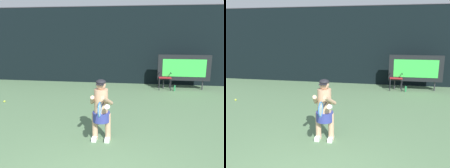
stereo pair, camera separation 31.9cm
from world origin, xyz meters
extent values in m
cube|color=black|center=(0.00, 8.50, 1.80)|extent=(18.00, 0.12, 3.60)
cylinder|color=#38383D|center=(0.00, 8.50, 3.63)|extent=(18.00, 0.05, 0.05)
cube|color=black|center=(2.43, 7.59, 0.95)|extent=(2.20, 0.20, 1.10)
cube|color=#3AD649|center=(2.43, 7.48, 0.95)|extent=(1.80, 0.01, 0.75)
cylinder|color=#2D2D33|center=(1.61, 7.59, 0.20)|extent=(0.05, 0.05, 0.40)
cylinder|color=#2D2D33|center=(3.26, 7.59, 0.20)|extent=(0.05, 0.05, 0.40)
cylinder|color=black|center=(1.41, 7.24, 0.26)|extent=(0.04, 0.04, 0.52)
cylinder|color=black|center=(1.88, 7.24, 0.26)|extent=(0.04, 0.04, 0.52)
cylinder|color=black|center=(1.41, 7.65, 0.26)|extent=(0.04, 0.04, 0.52)
cylinder|color=black|center=(1.88, 7.65, 0.26)|extent=(0.04, 0.04, 0.52)
cube|color=maroon|center=(1.65, 7.44, 0.54)|extent=(0.52, 0.44, 0.03)
cylinder|color=black|center=(1.41, 7.65, 0.80)|extent=(0.04, 0.04, 0.56)
cylinder|color=black|center=(1.88, 7.65, 0.80)|extent=(0.04, 0.04, 0.56)
cube|color=maroon|center=(1.65, 7.65, 0.91)|extent=(0.48, 0.02, 0.34)
cylinder|color=black|center=(1.41, 7.44, 0.74)|extent=(0.04, 0.44, 0.04)
cylinder|color=black|center=(1.88, 7.44, 0.74)|extent=(0.04, 0.44, 0.04)
cylinder|color=#288D4B|center=(2.05, 7.23, 0.12)|extent=(0.07, 0.07, 0.24)
cylinder|color=black|center=(2.05, 7.23, 0.25)|extent=(0.03, 0.03, 0.03)
cube|color=white|center=(-0.34, 2.26, 0.04)|extent=(0.11, 0.26, 0.09)
cube|color=white|center=(-0.04, 2.26, 0.04)|extent=(0.11, 0.26, 0.09)
cylinder|color=tan|center=(-0.34, 2.31, 0.32)|extent=(0.13, 0.13, 0.64)
cylinder|color=tan|center=(-0.04, 2.31, 0.32)|extent=(0.13, 0.13, 0.64)
cylinder|color=navy|center=(-0.19, 2.31, 0.56)|extent=(0.39, 0.39, 0.22)
cylinder|color=tan|center=(-0.19, 2.31, 0.92)|extent=(0.31, 0.31, 0.56)
sphere|color=tan|center=(-0.19, 2.31, 1.29)|extent=(0.22, 0.22, 0.22)
ellipsoid|color=black|center=(-0.19, 2.31, 1.35)|extent=(0.22, 0.22, 0.12)
cube|color=black|center=(-0.19, 2.21, 1.32)|extent=(0.17, 0.12, 0.02)
cylinder|color=tan|center=(-0.36, 2.14, 0.99)|extent=(0.20, 0.50, 0.32)
cylinder|color=tan|center=(-0.03, 2.14, 0.99)|extent=(0.20, 0.50, 0.32)
cylinder|color=white|center=(-0.01, 2.02, 0.89)|extent=(0.13, 0.12, 0.12)
cylinder|color=black|center=(-0.10, 1.97, 0.94)|extent=(0.03, 0.28, 0.03)
torus|color=#316AB2|center=(-0.10, 1.67, 0.94)|extent=(0.02, 0.31, 0.31)
ellipsoid|color=silver|center=(-0.10, 1.67, 0.94)|extent=(0.01, 0.26, 0.26)
sphere|color=#CCDB3D|center=(-4.14, 4.69, 0.03)|extent=(0.07, 0.07, 0.07)
camera|label=1|loc=(0.73, -2.50, 2.39)|focal=36.68mm
camera|label=2|loc=(1.04, -2.45, 2.39)|focal=36.68mm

